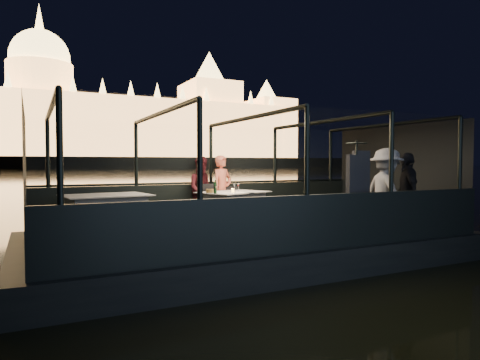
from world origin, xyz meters
name	(u,v)px	position (x,y,z in m)	size (l,w,h in m)	color
river_water	(54,173)	(0.00, 80.00, 0.00)	(500.00, 500.00, 0.00)	black
boat_hull	(249,257)	(0.00, 0.00, 0.00)	(8.60, 4.40, 1.00)	black
boat_deck	(249,234)	(0.00, 0.00, 0.48)	(8.00, 4.00, 0.04)	black
gunwale_port	(211,202)	(0.00, 2.00, 0.95)	(8.00, 0.08, 0.90)	black
gunwale_starboard	(307,223)	(0.00, -2.00, 0.95)	(8.00, 0.08, 0.90)	black
cabin_glass_port	(211,155)	(0.00, 2.00, 2.10)	(8.00, 0.02, 1.40)	#99B2B2
cabin_glass_starboard	(307,151)	(0.00, -2.00, 2.10)	(8.00, 0.02, 1.40)	#99B2B2
cabin_roof_glass	(249,118)	(0.00, 0.00, 2.80)	(8.00, 4.00, 0.02)	#99B2B2
end_wall_fore	(25,179)	(-4.00, 0.00, 1.65)	(0.02, 4.00, 2.30)	black
end_wall_aft	(396,174)	(4.00, 0.00, 1.65)	(0.02, 4.00, 2.30)	black
canopy_ribs	(249,176)	(0.00, 0.00, 1.65)	(8.00, 4.00, 2.30)	black
embankment	(40,165)	(0.00, 210.00, 1.00)	(400.00, 140.00, 6.00)	#423D33
parliament_building	(41,93)	(0.00, 175.00, 29.00)	(220.00, 32.00, 60.00)	#F2D18C
dining_table_central	(233,209)	(0.14, 1.02, 0.89)	(1.45, 1.05, 0.77)	white
dining_table_aft	(106,217)	(-2.66, 0.70, 0.89)	(1.54, 1.11, 0.82)	silver
chair_port_left	(209,205)	(-0.26, 1.47, 0.95)	(0.43, 0.43, 0.91)	black
chair_port_right	(233,204)	(0.33, 1.47, 0.95)	(0.39, 0.39, 0.83)	black
coat_stand	(356,192)	(1.23, -1.75, 1.40)	(0.50, 0.40, 1.80)	black
person_woman_coral	(222,190)	(0.18, 1.74, 1.25)	(0.57, 0.38, 1.59)	#EF7356
person_man_maroon	(203,191)	(-0.31, 1.74, 1.25)	(0.74, 0.58, 1.55)	#411218
passenger_stripe	(386,192)	(2.24, -1.45, 1.35)	(1.10, 0.62, 1.70)	white
passenger_dark	(407,191)	(2.78, -1.46, 1.35)	(0.95, 0.40, 1.62)	black
wine_bottle	(215,186)	(-0.46, 0.63, 1.42)	(0.06, 0.06, 0.29)	#133619
bread_basket	(210,191)	(-0.46, 0.91, 1.31)	(0.20, 0.20, 0.08)	brown
amber_candle	(233,191)	(0.03, 0.81, 1.31)	(0.06, 0.06, 0.08)	yellow
plate_near	(249,192)	(0.32, 0.60, 1.27)	(0.22, 0.22, 0.01)	silver
plate_far	(213,192)	(-0.38, 0.95, 1.27)	(0.24, 0.24, 0.01)	white
wine_glass_white	(216,189)	(-0.46, 0.60, 1.36)	(0.06, 0.06, 0.18)	silver
wine_glass_red	(238,187)	(0.28, 1.05, 1.36)	(0.06, 0.06, 0.18)	white
wine_glass_empty	(234,188)	(0.00, 0.68, 1.36)	(0.06, 0.06, 0.19)	silver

